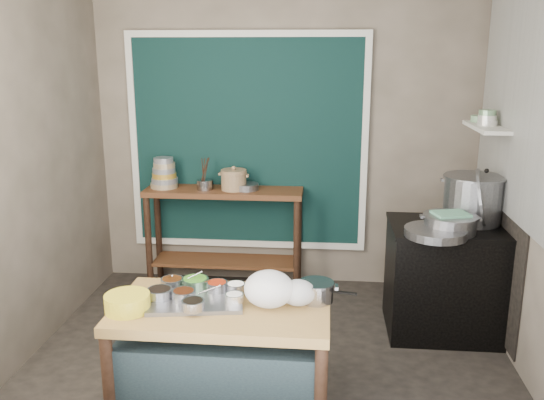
# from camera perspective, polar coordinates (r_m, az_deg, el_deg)

# --- Properties ---
(floor) EXTENTS (3.50, 3.00, 0.02)m
(floor) POSITION_cam_1_polar(r_m,az_deg,el_deg) (4.40, -0.23, -15.34)
(floor) COLOR #2F2924
(floor) RESTS_ON ground
(back_wall) EXTENTS (3.50, 0.02, 2.80)m
(back_wall) POSITION_cam_1_polar(r_m,az_deg,el_deg) (5.37, 1.34, 6.20)
(back_wall) COLOR #75675A
(back_wall) RESTS_ON floor
(left_wall) EXTENTS (0.02, 3.00, 2.80)m
(left_wall) POSITION_cam_1_polar(r_m,az_deg,el_deg) (4.42, -23.63, 3.16)
(left_wall) COLOR #75675A
(left_wall) RESTS_ON floor
(right_wall) EXTENTS (0.02, 3.00, 2.80)m
(right_wall) POSITION_cam_1_polar(r_m,az_deg,el_deg) (4.11, 24.98, 2.24)
(right_wall) COLOR #75675A
(right_wall) RESTS_ON floor
(curtain_panel) EXTENTS (2.10, 0.02, 1.90)m
(curtain_panel) POSITION_cam_1_polar(r_m,az_deg,el_deg) (5.38, -2.44, 5.65)
(curtain_panel) COLOR black
(curtain_panel) RESTS_ON back_wall
(curtain_frame) EXTENTS (2.22, 0.03, 2.02)m
(curtain_frame) POSITION_cam_1_polar(r_m,az_deg,el_deg) (5.37, -2.45, 5.64)
(curtain_frame) COLOR beige
(curtain_frame) RESTS_ON back_wall
(tile_panel) EXTENTS (0.02, 1.70, 1.70)m
(tile_panel) POSITION_cam_1_polar(r_m,az_deg,el_deg) (4.56, 23.04, 9.27)
(tile_panel) COLOR #B2B2AA
(tile_panel) RESTS_ON right_wall
(soot_patch) EXTENTS (0.01, 1.30, 1.30)m
(soot_patch) POSITION_cam_1_polar(r_m,az_deg,el_deg) (4.88, 21.42, -4.16)
(soot_patch) COLOR black
(soot_patch) RESTS_ON right_wall
(wall_shelf) EXTENTS (0.22, 0.70, 0.03)m
(wall_shelf) POSITION_cam_1_polar(r_m,az_deg,el_deg) (4.84, 20.51, 6.76)
(wall_shelf) COLOR beige
(wall_shelf) RESTS_ON right_wall
(prep_table) EXTENTS (1.25, 0.73, 0.75)m
(prep_table) POSITION_cam_1_polar(r_m,az_deg,el_deg) (3.58, -4.84, -15.74)
(prep_table) COLOR olive
(prep_table) RESTS_ON floor
(back_counter) EXTENTS (1.45, 0.40, 0.95)m
(back_counter) POSITION_cam_1_polar(r_m,az_deg,el_deg) (5.43, -4.71, -3.80)
(back_counter) COLOR #502D16
(back_counter) RESTS_ON floor
(stove_block) EXTENTS (0.90, 0.68, 0.85)m
(stove_block) POSITION_cam_1_polar(r_m,az_deg,el_deg) (4.78, 16.90, -7.63)
(stove_block) COLOR black
(stove_block) RESTS_ON floor
(stove_top) EXTENTS (0.92, 0.69, 0.03)m
(stove_top) POSITION_cam_1_polar(r_m,az_deg,el_deg) (4.64, 17.30, -2.59)
(stove_top) COLOR black
(stove_top) RESTS_ON stove_block
(condiment_tray) EXTENTS (0.60, 0.47, 0.02)m
(condiment_tray) POSITION_cam_1_polar(r_m,az_deg,el_deg) (3.46, -7.54, -9.75)
(condiment_tray) COLOR gray
(condiment_tray) RESTS_ON prep_table
(condiment_bowls) EXTENTS (0.57, 0.44, 0.07)m
(condiment_bowls) POSITION_cam_1_polar(r_m,az_deg,el_deg) (3.49, -7.80, -8.85)
(condiment_bowls) COLOR gray
(condiment_bowls) RESTS_ON condiment_tray
(yellow_basin) EXTENTS (0.26, 0.26, 0.10)m
(yellow_basin) POSITION_cam_1_polar(r_m,az_deg,el_deg) (3.41, -14.14, -9.83)
(yellow_basin) COLOR gold
(yellow_basin) RESTS_ON prep_table
(saucepan) EXTENTS (0.25, 0.25, 0.12)m
(saucepan) POSITION_cam_1_polar(r_m,az_deg,el_deg) (3.44, 4.40, -9.00)
(saucepan) COLOR gray
(saucepan) RESTS_ON prep_table
(plastic_bag_a) EXTENTS (0.34, 0.31, 0.22)m
(plastic_bag_a) POSITION_cam_1_polar(r_m,az_deg,el_deg) (3.33, -0.30, -8.80)
(plastic_bag_a) COLOR white
(plastic_bag_a) RESTS_ON prep_table
(plastic_bag_b) EXTENTS (0.25, 0.23, 0.15)m
(plastic_bag_b) POSITION_cam_1_polar(r_m,az_deg,el_deg) (3.37, 2.60, -9.16)
(plastic_bag_b) COLOR white
(plastic_bag_b) RESTS_ON prep_table
(bowl_stack) EXTENTS (0.25, 0.25, 0.28)m
(bowl_stack) POSITION_cam_1_polar(r_m,az_deg,el_deg) (5.41, -10.65, 2.49)
(bowl_stack) COLOR tan
(bowl_stack) RESTS_ON back_counter
(utensil_cup) EXTENTS (0.20, 0.20, 0.09)m
(utensil_cup) POSITION_cam_1_polar(r_m,az_deg,el_deg) (5.29, -6.66, 1.52)
(utensil_cup) COLOR gray
(utensil_cup) RESTS_ON back_counter
(ceramic_crock) EXTENTS (0.30, 0.30, 0.17)m
(ceramic_crock) POSITION_cam_1_polar(r_m,az_deg,el_deg) (5.25, -3.81, 1.91)
(ceramic_crock) COLOR #957151
(ceramic_crock) RESTS_ON back_counter
(wide_bowl) EXTENTS (0.26, 0.26, 0.06)m
(wide_bowl) POSITION_cam_1_polar(r_m,az_deg,el_deg) (5.26, -2.60, 1.33)
(wide_bowl) COLOR gray
(wide_bowl) RESTS_ON back_counter
(stock_pot) EXTENTS (0.61, 0.61, 0.37)m
(stock_pot) POSITION_cam_1_polar(r_m,az_deg,el_deg) (4.73, 19.25, 0.09)
(stock_pot) COLOR gray
(stock_pot) RESTS_ON stove_top
(pot_lid) EXTENTS (0.23, 0.46, 0.44)m
(pot_lid) POSITION_cam_1_polar(r_m,az_deg,el_deg) (4.64, 20.03, 0.20)
(pot_lid) COLOR gray
(pot_lid) RESTS_ON stove_top
(steamer) EXTENTS (0.43, 0.43, 0.13)m
(steamer) POSITION_cam_1_polar(r_m,az_deg,el_deg) (4.44, 17.22, -2.25)
(steamer) COLOR gray
(steamer) RESTS_ON stove_top
(green_cloth) EXTENTS (0.29, 0.25, 0.02)m
(green_cloth) POSITION_cam_1_polar(r_m,az_deg,el_deg) (4.42, 17.30, -1.32)
(green_cloth) COLOR #609E79
(green_cloth) RESTS_ON steamer
(shallow_pan) EXTENTS (0.55, 0.55, 0.06)m
(shallow_pan) POSITION_cam_1_polar(r_m,az_deg,el_deg) (4.32, 15.91, -3.11)
(shallow_pan) COLOR gray
(shallow_pan) RESTS_ON stove_top
(shelf_bowl_stack) EXTENTS (0.15, 0.15, 0.12)m
(shelf_bowl_stack) POSITION_cam_1_polar(r_m,az_deg,el_deg) (4.84, 20.58, 7.60)
(shelf_bowl_stack) COLOR silver
(shelf_bowl_stack) RESTS_ON wall_shelf
(shelf_bowl_green) EXTENTS (0.18, 0.18, 0.05)m
(shelf_bowl_green) POSITION_cam_1_polar(r_m,az_deg,el_deg) (5.06, 19.90, 7.58)
(shelf_bowl_green) COLOR gray
(shelf_bowl_green) RESTS_ON wall_shelf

